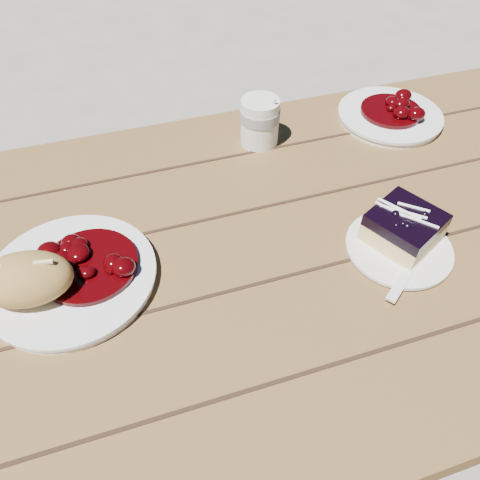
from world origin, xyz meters
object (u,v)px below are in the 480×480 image
object	(u,v)px
picnic_table	(268,297)
coffee_cup	(260,122)
bread_roll	(25,279)
main_plate	(72,278)
dessert_plate	(398,249)
second_plate	(390,116)
blueberry_cake	(404,227)

from	to	relation	value
picnic_table	coffee_cup	size ratio (longest dim) A/B	20.78
bread_roll	main_plate	bearing A→B (deg)	19.98
dessert_plate	coffee_cup	xyz separation A→B (m)	(-0.12, 0.36, 0.04)
picnic_table	dessert_plate	world-z (taller)	dessert_plate
picnic_table	dessert_plate	bearing A→B (deg)	-24.34
coffee_cup	picnic_table	bearing A→B (deg)	-104.78
picnic_table	second_plate	bearing A→B (deg)	35.14
blueberry_cake	main_plate	bearing A→B (deg)	144.30
dessert_plate	second_plate	distance (m)	0.39
dessert_plate	second_plate	xyz separation A→B (m)	(0.18, 0.35, 0.00)
bread_roll	blueberry_cake	size ratio (longest dim) A/B	1.00
bread_roll	dessert_plate	bearing A→B (deg)	-7.82
main_plate	picnic_table	bearing A→B (deg)	-2.26
picnic_table	main_plate	distance (m)	0.37
blueberry_cake	picnic_table	bearing A→B (deg)	133.82
dessert_plate	second_plate	size ratio (longest dim) A/B	0.76
picnic_table	main_plate	size ratio (longest dim) A/B	7.84
second_plate	coffee_cup	bearing A→B (deg)	178.33
dessert_plate	blueberry_cake	bearing A→B (deg)	56.31
bread_roll	dessert_plate	distance (m)	0.58
picnic_table	main_plate	bearing A→B (deg)	177.74
coffee_cup	dessert_plate	bearing A→B (deg)	-71.78
bread_roll	second_plate	bearing A→B (deg)	19.66
second_plate	blueberry_cake	bearing A→B (deg)	-117.58
main_plate	dessert_plate	distance (m)	0.52
bread_roll	blueberry_cake	xyz separation A→B (m)	(0.58, -0.06, -0.01)
main_plate	coffee_cup	world-z (taller)	coffee_cup
dessert_plate	blueberry_cake	size ratio (longest dim) A/B	1.22
main_plate	coffee_cup	distance (m)	0.47
bread_roll	coffee_cup	distance (m)	0.53
main_plate	blueberry_cake	size ratio (longest dim) A/B	1.88
blueberry_cake	second_plate	xyz separation A→B (m)	(0.17, 0.33, -0.03)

